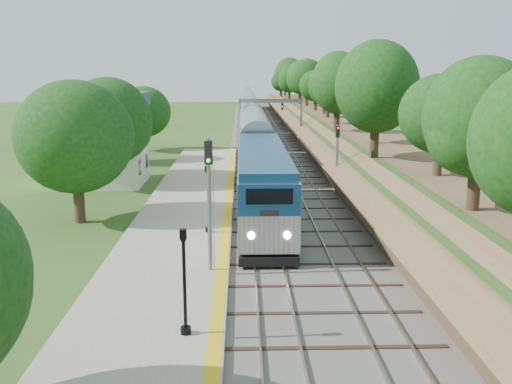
{
  "coord_description": "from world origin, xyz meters",
  "views": [
    {
      "loc": [
        -1.36,
        -19.79,
        9.96
      ],
      "look_at": [
        -0.5,
        13.35,
        2.8
      ],
      "focal_mm": 40.0,
      "sensor_mm": 36.0,
      "label": 1
    }
  ],
  "objects_px": {
    "lamppost_mid": "(185,288)",
    "signal_farside": "(337,152)",
    "train": "(250,119)",
    "signal_platform": "(209,191)",
    "signal_gantry": "(270,109)",
    "lamppost_far": "(208,203)",
    "station_building": "(96,138)"
  },
  "relations": [
    {
      "from": "lamppost_mid",
      "to": "signal_platform",
      "type": "height_order",
      "value": "signal_platform"
    },
    {
      "from": "train",
      "to": "signal_farside",
      "type": "distance_m",
      "value": 45.25
    },
    {
      "from": "lamppost_far",
      "to": "signal_platform",
      "type": "bearing_deg",
      "value": -86.07
    },
    {
      "from": "train",
      "to": "signal_platform",
      "type": "height_order",
      "value": "signal_platform"
    },
    {
      "from": "lamppost_mid",
      "to": "train",
      "type": "bearing_deg",
      "value": 87.16
    },
    {
      "from": "lamppost_far",
      "to": "lamppost_mid",
      "type": "bearing_deg",
      "value": -90.4
    },
    {
      "from": "train",
      "to": "lamppost_far",
      "type": "bearing_deg",
      "value": -93.42
    },
    {
      "from": "lamppost_far",
      "to": "station_building",
      "type": "bearing_deg",
      "value": 122.48
    },
    {
      "from": "signal_gantry",
      "to": "train",
      "type": "distance_m",
      "value": 14.86
    },
    {
      "from": "signal_farside",
      "to": "signal_gantry",
      "type": "bearing_deg",
      "value": 97.0
    },
    {
      "from": "signal_gantry",
      "to": "train",
      "type": "xyz_separation_m",
      "value": [
        -2.47,
        14.45,
        -2.45
      ]
    },
    {
      "from": "station_building",
      "to": "signal_gantry",
      "type": "relative_size",
      "value": 1.02
    },
    {
      "from": "station_building",
      "to": "train",
      "type": "distance_m",
      "value": 41.89
    },
    {
      "from": "lamppost_far",
      "to": "signal_gantry",
      "type": "bearing_deg",
      "value": 82.04
    },
    {
      "from": "lamppost_mid",
      "to": "lamppost_far",
      "type": "height_order",
      "value": "lamppost_far"
    },
    {
      "from": "signal_gantry",
      "to": "signal_farside",
      "type": "bearing_deg",
      "value": -83.0
    },
    {
      "from": "lamppost_mid",
      "to": "signal_farside",
      "type": "distance_m",
      "value": 26.7
    },
    {
      "from": "train",
      "to": "lamppost_mid",
      "type": "relative_size",
      "value": 31.53
    },
    {
      "from": "lamppost_mid",
      "to": "lamppost_far",
      "type": "xyz_separation_m",
      "value": [
        0.09,
        13.51,
        0.01
      ]
    },
    {
      "from": "signal_gantry",
      "to": "lamppost_mid",
      "type": "height_order",
      "value": "signal_gantry"
    },
    {
      "from": "lamppost_mid",
      "to": "signal_farside",
      "type": "relative_size",
      "value": 0.72
    },
    {
      "from": "signal_gantry",
      "to": "station_building",
      "type": "bearing_deg",
      "value": -123.38
    },
    {
      "from": "signal_farside",
      "to": "station_building",
      "type": "bearing_deg",
      "value": 165.12
    },
    {
      "from": "signal_gantry",
      "to": "lamppost_mid",
      "type": "distance_m",
      "value": 55.6
    },
    {
      "from": "lamppost_far",
      "to": "signal_farside",
      "type": "relative_size",
      "value": 0.72
    },
    {
      "from": "lamppost_mid",
      "to": "signal_platform",
      "type": "bearing_deg",
      "value": 85.39
    },
    {
      "from": "signal_gantry",
      "to": "lamppost_far",
      "type": "height_order",
      "value": "signal_gantry"
    },
    {
      "from": "train",
      "to": "lamppost_far",
      "type": "relative_size",
      "value": 31.41
    },
    {
      "from": "signal_farside",
      "to": "lamppost_mid",
      "type": "bearing_deg",
      "value": -111.22
    },
    {
      "from": "signal_gantry",
      "to": "signal_platform",
      "type": "relative_size",
      "value": 1.3
    },
    {
      "from": "train",
      "to": "lamppost_far",
      "type": "xyz_separation_m",
      "value": [
        -3.36,
        -56.16,
        -0.19
      ]
    },
    {
      "from": "signal_gantry",
      "to": "signal_platform",
      "type": "distance_m",
      "value": 48.67
    }
  ]
}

